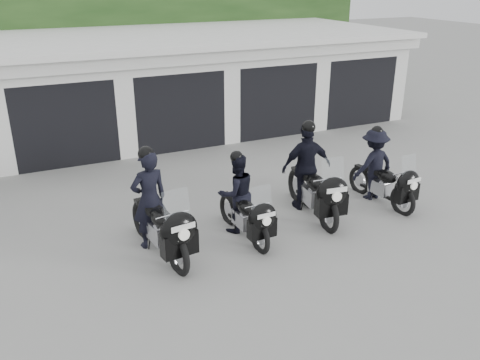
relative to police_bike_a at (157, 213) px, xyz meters
name	(u,v)px	position (x,y,z in m)	size (l,w,h in m)	color
ground	(273,231)	(2.27, -0.16, -0.80)	(80.00, 80.00, 0.00)	gray
garage_block	(154,84)	(2.27, 7.90, 0.63)	(16.40, 6.80, 2.96)	silver
background_vegetation	(127,27)	(2.64, 12.76, 1.97)	(20.00, 3.90, 5.80)	#1A3613
police_bike_a	(157,213)	(0.00, 0.00, 0.00)	(0.89, 2.30, 2.01)	black
police_bike_b	(241,200)	(1.65, 0.03, -0.08)	(0.80, 1.96, 1.70)	black
police_bike_c	(310,174)	(3.39, 0.33, 0.06)	(1.16, 2.31, 2.02)	black
police_bike_d	(378,169)	(5.06, 0.18, -0.06)	(1.08, 2.00, 1.74)	black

